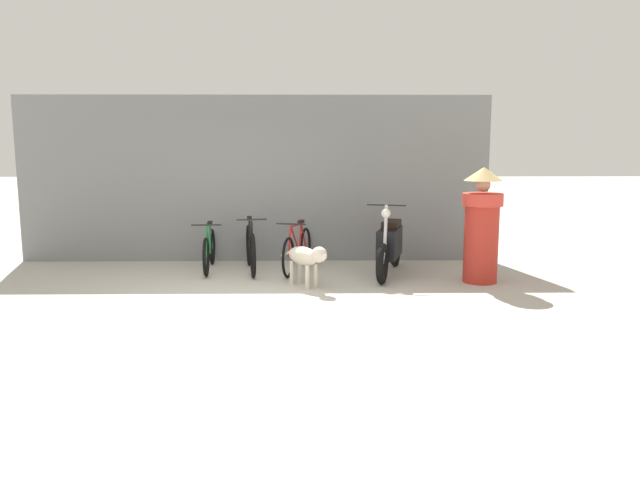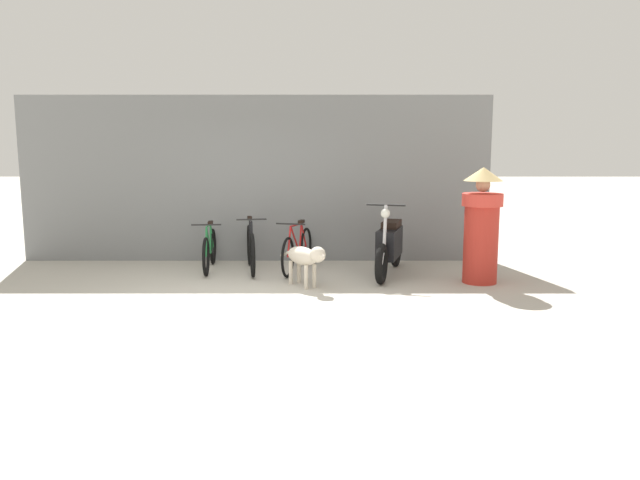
% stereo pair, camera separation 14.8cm
% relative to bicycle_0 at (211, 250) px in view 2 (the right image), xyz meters
% --- Properties ---
extents(ground_plane, '(60.00, 60.00, 0.00)m').
position_rel_bicycle_0_xyz_m(ground_plane, '(0.67, -2.18, -0.32)').
color(ground_plane, '#B7B2A5').
extents(shop_wall_back, '(8.05, 0.20, 2.83)m').
position_rel_bicycle_0_xyz_m(shop_wall_back, '(0.67, 0.88, 1.09)').
color(shop_wall_back, slate).
rests_on(shop_wall_back, ground).
extents(bicycle_0, '(0.46, 1.58, 0.79)m').
position_rel_bicycle_0_xyz_m(bicycle_0, '(0.00, 0.00, 0.00)').
color(bicycle_0, black).
rests_on(bicycle_0, ground).
extents(bicycle_1, '(0.46, 1.64, 0.88)m').
position_rel_bicycle_0_xyz_m(bicycle_1, '(0.68, -0.08, 0.04)').
color(bicycle_1, black).
rests_on(bicycle_1, ground).
extents(bicycle_2, '(0.54, 1.66, 0.82)m').
position_rel_bicycle_0_xyz_m(bicycle_2, '(1.42, -0.06, 0.01)').
color(bicycle_2, black).
rests_on(bicycle_2, ground).
extents(motorcycle, '(0.70, 1.92, 1.14)m').
position_rel_bicycle_0_xyz_m(motorcycle, '(2.86, -0.39, 0.13)').
color(motorcycle, black).
rests_on(motorcycle, ground).
extents(stray_dog, '(0.72, 0.93, 0.62)m').
position_rel_bicycle_0_xyz_m(stray_dog, '(1.57, -1.22, 0.11)').
color(stray_dog, beige).
rests_on(stray_dog, ground).
extents(person_in_robes, '(0.82, 0.82, 1.69)m').
position_rel_bicycle_0_xyz_m(person_in_robes, '(4.13, -0.93, 0.55)').
color(person_in_robes, '#B72D23').
rests_on(person_in_robes, ground).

